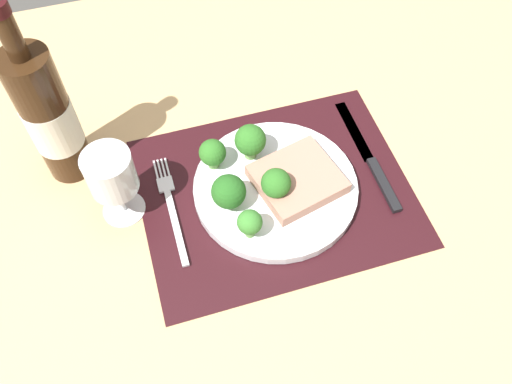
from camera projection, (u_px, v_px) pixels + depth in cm
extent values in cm
cube|color=tan|center=(275.00, 197.00, 82.89)|extent=(140.00, 110.00, 3.00)
cube|color=black|center=(275.00, 191.00, 81.51)|extent=(40.49, 32.22, 0.30)
cylinder|color=silver|center=(275.00, 188.00, 80.72)|extent=(24.75, 24.75, 1.60)
cube|color=tan|center=(297.00, 179.00, 79.36)|extent=(14.03, 13.33, 2.08)
cylinder|color=#6B994C|center=(275.00, 193.00, 78.28)|extent=(1.20, 1.20, 1.59)
sphere|color=#2D6B23|center=(276.00, 183.00, 76.06)|extent=(4.38, 4.38, 4.38)
cylinder|color=#5B8942|center=(229.00, 202.00, 77.66)|extent=(1.61, 1.61, 1.22)
sphere|color=#235B1E|center=(229.00, 192.00, 75.37)|extent=(5.02, 5.02, 5.02)
cylinder|color=#5B8942|center=(250.00, 231.00, 74.67)|extent=(1.35, 1.35, 1.83)
sphere|color=#387A2D|center=(250.00, 222.00, 72.65)|extent=(3.55, 3.55, 3.55)
cylinder|color=#6B994C|center=(250.00, 152.00, 82.40)|extent=(1.85, 1.85, 1.73)
sphere|color=#2D6B23|center=(250.00, 140.00, 79.98)|extent=(4.80, 4.80, 4.80)
cylinder|color=#5B8942|center=(214.00, 162.00, 81.53)|extent=(1.74, 1.74, 1.36)
sphere|color=#2D6B23|center=(213.00, 153.00, 79.51)|extent=(4.10, 4.10, 4.10)
cube|color=silver|center=(176.00, 227.00, 77.62)|extent=(1.00, 13.00, 0.50)
cube|color=silver|center=(166.00, 184.00, 81.73)|extent=(2.40, 2.60, 0.40)
cube|color=silver|center=(156.00, 170.00, 83.22)|extent=(0.30, 3.60, 0.35)
cube|color=silver|center=(160.00, 169.00, 83.32)|extent=(0.30, 3.60, 0.35)
cube|color=silver|center=(163.00, 168.00, 83.41)|extent=(0.30, 3.60, 0.35)
cube|color=silver|center=(167.00, 167.00, 83.51)|extent=(0.30, 3.60, 0.35)
cube|color=black|center=(384.00, 184.00, 81.56)|extent=(1.40, 10.00, 0.80)
cube|color=silver|center=(354.00, 130.00, 87.83)|extent=(1.80, 13.00, 0.30)
cylinder|color=#331E0F|center=(50.00, 118.00, 74.99)|extent=(6.91, 6.91, 22.52)
cylinder|color=silver|center=(53.00, 123.00, 75.93)|extent=(7.05, 7.05, 7.88)
cylinder|color=#331E0F|center=(11.00, 36.00, 62.92)|extent=(2.58, 2.58, 6.40)
cylinder|color=silver|center=(124.00, 209.00, 79.75)|extent=(6.32, 6.32, 0.40)
cylinder|color=silver|center=(120.00, 197.00, 77.13)|extent=(0.80, 0.80, 5.87)
cylinder|color=silver|center=(110.00, 173.00, 72.01)|extent=(6.80, 6.80, 6.39)
cylinder|color=#560C19|center=(113.00, 181.00, 73.64)|extent=(5.98, 5.98, 2.48)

